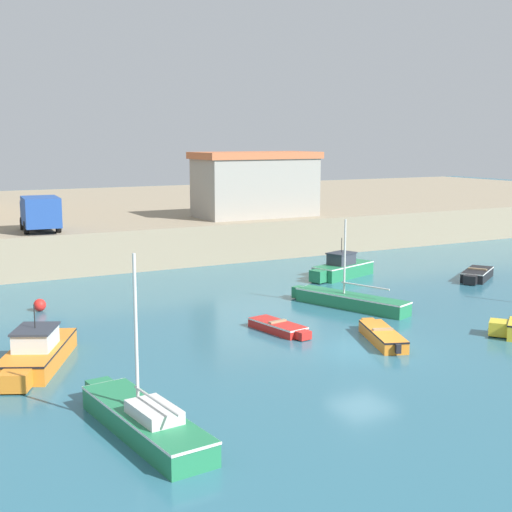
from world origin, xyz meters
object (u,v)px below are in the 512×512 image
sailboat_green_2 (350,300)px  mooring_buoy (40,305)px  dinghy_orange_5 (382,335)px  truck_on_quay (40,212)px  motorboat_orange_1 (37,352)px  motorboat_green_7 (342,268)px  harbor_shed_near_wharf (255,184)px  sailboat_green_3 (144,419)px  dinghy_red_0 (279,327)px  dinghy_black_4 (477,274)px

sailboat_green_2 → mooring_buoy: sailboat_green_2 is taller
dinghy_orange_5 → truck_on_quay: (-9.38, 22.22, 3.63)m
motorboat_orange_1 → motorboat_green_7: motorboat_green_7 is taller
motorboat_green_7 → harbor_shed_near_wharf: (0.04, 11.36, 4.54)m
dinghy_orange_5 → harbor_shed_near_wharf: 25.16m
sailboat_green_2 → sailboat_green_3: (-14.38, -9.97, 0.05)m
dinghy_red_0 → dinghy_black_4: dinghy_black_4 is taller
motorboat_green_7 → motorboat_orange_1: bearing=-156.1°
truck_on_quay → sailboat_green_2: bearing=-54.7°
motorboat_orange_1 → mooring_buoy: size_ratio=9.57×
dinghy_red_0 → dinghy_black_4: 17.10m
dinghy_black_4 → dinghy_orange_5: size_ratio=0.89×
dinghy_red_0 → truck_on_quay: truck_on_quay is taller
motorboat_green_7 → harbor_shed_near_wharf: harbor_shed_near_wharf is taller
mooring_buoy → dinghy_orange_5: bearing=-46.8°
sailboat_green_2 → harbor_shed_near_wharf: 19.23m
mooring_buoy → sailboat_green_2: bearing=-25.7°
dinghy_red_0 → mooring_buoy: 12.36m
dinghy_red_0 → sailboat_green_2: bearing=22.5°
dinghy_black_4 → harbor_shed_near_wharf: size_ratio=0.41×
motorboat_orange_1 → sailboat_green_3: sailboat_green_3 is taller
dinghy_black_4 → truck_on_quay: 27.14m
motorboat_orange_1 → harbor_shed_near_wharf: 28.91m
dinghy_orange_5 → motorboat_green_7: size_ratio=0.82×
motorboat_green_7 → truck_on_quay: bearing=148.5°
sailboat_green_2 → motorboat_green_7: 8.01m
mooring_buoy → harbor_shed_near_wharf: 22.05m
motorboat_orange_1 → harbor_shed_near_wharf: (20.12, 20.25, 4.58)m
dinghy_black_4 → truck_on_quay: bearing=148.0°
sailboat_green_2 → sailboat_green_3: 17.50m
harbor_shed_near_wharf → motorboat_green_7: bearing=-90.2°
dinghy_orange_5 → sailboat_green_3: bearing=-160.2°
motorboat_orange_1 → sailboat_green_3: (1.45, -7.86, -0.08)m
dinghy_red_0 → sailboat_green_3: (-8.97, -7.73, 0.22)m
motorboat_orange_1 → truck_on_quay: (4.08, 18.69, 3.39)m
dinghy_orange_5 → harbor_shed_near_wharf: size_ratio=0.46×
dinghy_red_0 → mooring_buoy: bearing=133.7°
dinghy_red_0 → motorboat_orange_1: size_ratio=0.60×
mooring_buoy → truck_on_quay: (2.20, 9.88, 3.61)m
dinghy_red_0 → harbor_shed_near_wharf: bearing=64.6°
dinghy_black_4 → mooring_buoy: (-25.01, 4.37, -0.02)m
motorboat_orange_1 → dinghy_orange_5: (13.46, -3.53, -0.24)m
motorboat_green_7 → harbor_shed_near_wharf: size_ratio=0.57×
dinghy_orange_5 → motorboat_green_7: 14.08m
sailboat_green_2 → mooring_buoy: (-13.94, 6.70, -0.09)m
motorboat_orange_1 → mooring_buoy: 9.01m
sailboat_green_3 → harbor_shed_near_wharf: harbor_shed_near_wharf is taller
motorboat_orange_1 → motorboat_green_7: 21.96m
motorboat_green_7 → mooring_buoy: 18.19m
mooring_buoy → harbor_shed_near_wharf: (18.23, 11.44, 4.81)m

